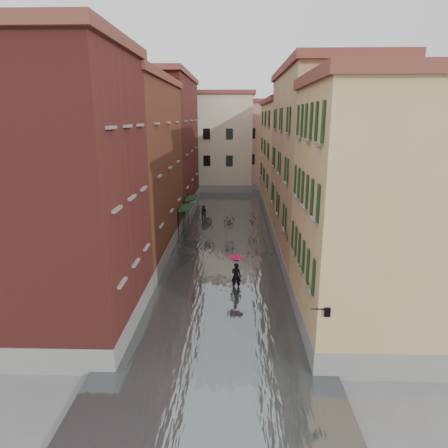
# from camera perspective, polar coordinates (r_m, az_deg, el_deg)

# --- Properties ---
(ground) EXTENTS (120.00, 120.00, 0.00)m
(ground) POSITION_cam_1_polar(r_m,az_deg,el_deg) (22.37, -0.64, -11.98)
(ground) COLOR slate
(ground) RESTS_ON ground
(floodwater) EXTENTS (10.00, 60.00, 0.20)m
(floodwater) POSITION_cam_1_polar(r_m,az_deg,el_deg) (34.42, 0.22, -1.94)
(floodwater) COLOR #4F5658
(floodwater) RESTS_ON ground
(building_left_near) EXTENTS (6.00, 8.00, 13.00)m
(building_left_near) POSITION_cam_1_polar(r_m,az_deg,el_deg) (19.88, -21.58, 3.36)
(building_left_near) COLOR maroon
(building_left_near) RESTS_ON ground
(building_left_mid) EXTENTS (6.00, 14.00, 12.50)m
(building_left_mid) POSITION_cam_1_polar(r_m,az_deg,el_deg) (30.20, -13.48, 7.20)
(building_left_mid) COLOR brown
(building_left_mid) RESTS_ON ground
(building_left_far) EXTENTS (6.00, 16.00, 14.00)m
(building_left_far) POSITION_cam_1_polar(r_m,az_deg,el_deg) (44.71, -8.58, 10.85)
(building_left_far) COLOR maroon
(building_left_far) RESTS_ON ground
(building_right_near) EXTENTS (6.00, 8.00, 11.50)m
(building_right_near) POSITION_cam_1_polar(r_m,az_deg,el_deg) (19.45, 20.13, 0.99)
(building_right_near) COLOR tan
(building_right_near) RESTS_ON ground
(building_right_mid) EXTENTS (6.00, 14.00, 13.00)m
(building_right_mid) POSITION_cam_1_polar(r_m,az_deg,el_deg) (29.78, 13.74, 7.57)
(building_right_mid) COLOR tan
(building_right_mid) RESTS_ON ground
(building_right_far) EXTENTS (6.00, 16.00, 11.50)m
(building_right_far) POSITION_cam_1_polar(r_m,az_deg,el_deg) (44.56, 9.74, 9.17)
(building_right_far) COLOR tan
(building_right_far) RESTS_ON ground
(building_end_cream) EXTENTS (12.00, 9.00, 13.00)m
(building_end_cream) POSITION_cam_1_polar(r_m,az_deg,el_deg) (58.14, -2.16, 11.45)
(building_end_cream) COLOR beige
(building_end_cream) RESTS_ON ground
(building_end_pink) EXTENTS (10.00, 9.00, 12.00)m
(building_end_pink) POSITION_cam_1_polar(r_m,az_deg,el_deg) (60.27, 6.70, 11.01)
(building_end_pink) COLOR #A77B75
(building_end_pink) RESTS_ON ground
(awning_near) EXTENTS (1.09, 3.20, 2.80)m
(awning_near) POSITION_cam_1_polar(r_m,az_deg,el_deg) (34.85, -5.49, 2.24)
(awning_near) COLOR #16321B
(awning_near) RESTS_ON ground
(awning_far) EXTENTS (1.09, 2.75, 2.80)m
(awning_far) POSITION_cam_1_polar(r_m,az_deg,el_deg) (38.87, -4.75, 3.58)
(awning_far) COLOR #16321B
(awning_far) RESTS_ON ground
(wall_lantern) EXTENTS (0.71, 0.22, 0.35)m
(wall_lantern) POSITION_cam_1_polar(r_m,az_deg,el_deg) (16.03, 14.44, -12.00)
(wall_lantern) COLOR black
(wall_lantern) RESTS_ON ground
(window_planters) EXTENTS (0.59, 8.26, 0.84)m
(window_planters) POSITION_cam_1_polar(r_m,az_deg,el_deg) (20.65, 10.78, -4.03)
(window_planters) COLOR maroon
(window_planters) RESTS_ON ground
(pedestrian_main) EXTENTS (1.00, 1.00, 2.06)m
(pedestrian_main) POSITION_cam_1_polar(r_m,az_deg,el_deg) (24.20, 1.75, -6.51)
(pedestrian_main) COLOR black
(pedestrian_main) RESTS_ON ground
(pedestrian_far) EXTENTS (0.86, 0.74, 1.53)m
(pedestrian_far) POSITION_cam_1_polar(r_m,az_deg,el_deg) (40.49, -2.90, 1.63)
(pedestrian_far) COLOR black
(pedestrian_far) RESTS_ON ground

